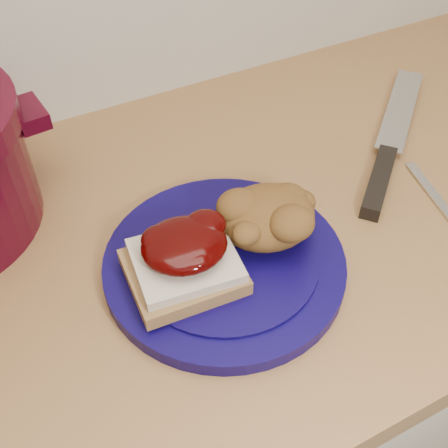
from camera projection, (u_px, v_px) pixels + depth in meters
name	position (u px, v px, depth m)	size (l,w,h in m)	color
base_cabinet	(217.00, 406.00, 1.02)	(4.00, 0.60, 0.86)	beige
plate	(224.00, 264.00, 0.63)	(0.27, 0.27, 0.02)	#0B0441
sandwich	(184.00, 259.00, 0.58)	(0.12, 0.11, 0.06)	olive
stuffing_mound	(267.00, 217.00, 0.62)	(0.11, 0.10, 0.06)	brown
chef_knife	(385.00, 160.00, 0.75)	(0.28, 0.25, 0.02)	black
butter_knife	(440.00, 202.00, 0.71)	(0.16, 0.01, 0.00)	silver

